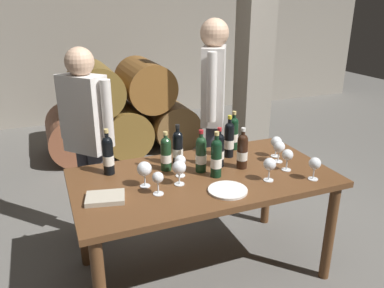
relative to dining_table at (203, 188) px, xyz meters
The scene contains 27 objects.
ground_plane 0.67m from the dining_table, ahead, with size 14.00×14.00×0.00m, color #66635E.
cellar_back_wall 4.26m from the dining_table, 90.00° to the left, with size 10.00×0.24×2.80m, color gray.
barrel_stack 2.60m from the dining_table, 90.00° to the left, with size 1.86×0.90×1.15m.
stone_pillar 2.16m from the dining_table, 50.91° to the left, with size 0.32×0.32×2.60m, color gray.
dining_table is the anchor object (origin of this frame).
wine_bottle_0 0.36m from the dining_table, ahead, with size 0.07×0.07×0.29m.
wine_bottle_1 0.23m from the dining_table, 81.51° to the left, with size 0.07×0.07×0.29m.
wine_bottle_2 0.66m from the dining_table, 155.74° to the left, with size 0.07×0.07×0.31m.
wine_bottle_3 0.44m from the dining_table, 37.05° to the left, with size 0.07×0.07×0.31m.
wine_bottle_4 0.58m from the dining_table, 41.05° to the left, with size 0.07×0.07×0.30m.
wine_bottle_5 0.33m from the dining_table, 113.52° to the left, with size 0.07×0.07×0.30m.
wine_bottle_6 0.24m from the dining_table, 32.06° to the right, with size 0.07×0.07×0.31m.
wine_bottle_7 0.28m from the dining_table, 31.28° to the left, with size 0.07×0.07×0.28m.
wine_bottle_8 0.34m from the dining_table, 138.56° to the left, with size 0.07×0.07×0.27m.
wine_glass_0 0.29m from the dining_table, 160.83° to the right, with size 0.09×0.09×0.16m.
wine_glass_1 0.66m from the dining_table, ahead, with size 0.08×0.08×0.15m.
wine_glass_2 0.60m from the dining_table, 13.77° to the right, with size 0.08×0.08×0.15m.
wine_glass_3 0.25m from the dining_table, 162.33° to the left, with size 0.07×0.07×0.15m.
wine_glass_4 0.62m from the dining_table, ahead, with size 0.08×0.08×0.16m.
wine_glass_5 0.43m from the dining_table, 158.36° to the right, with size 0.07×0.07×0.14m.
wine_glass_6 0.45m from the dining_table, behind, with size 0.09×0.09×0.16m.
wine_glass_7 0.47m from the dining_table, 32.70° to the right, with size 0.08×0.08×0.15m.
wine_glass_8 0.74m from the dining_table, 27.03° to the right, with size 0.08×0.08×0.15m.
tasting_notebook 0.67m from the dining_table, behind, with size 0.22×0.16×0.03m, color #B2A893.
serving_plate 0.28m from the dining_table, 80.14° to the right, with size 0.24×0.24×0.01m, color white.
sommelier_presenting 0.94m from the dining_table, 61.10° to the left, with size 0.31×0.44×1.72m.
taster_seated_left 1.00m from the dining_table, 131.79° to the left, with size 0.36×0.39×1.54m.
Camera 1 is at (-0.92, -2.09, 1.84)m, focal length 35.72 mm.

